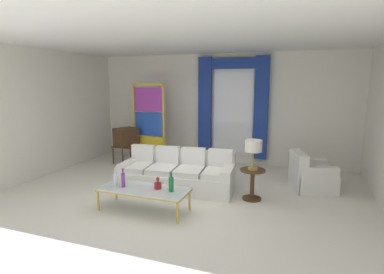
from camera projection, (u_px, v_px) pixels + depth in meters
ground_plane at (180, 197)px, 6.03m from camera, size 16.00×16.00×0.00m
wall_rear at (220, 109)px, 8.60m from camera, size 8.00×0.12×3.00m
wall_left at (50, 112)px, 7.55m from camera, size 0.12×7.00×3.00m
ceiling_slab at (193, 43)px, 6.24m from camera, size 8.00×7.60×0.04m
curtained_window at (232, 101)px, 8.28m from camera, size 2.00×0.17×2.70m
couch_white_long at (178, 174)px, 6.51m from camera, size 2.41×1.12×0.86m
coffee_table at (144, 190)px, 5.34m from camera, size 1.58×0.63×0.41m
bottle_blue_decanter at (158, 185)px, 5.31m from camera, size 0.13×0.13×0.21m
bottle_crystal_tall at (115, 179)px, 5.42m from camera, size 0.07×0.07×0.35m
bottle_amber_squat at (123, 179)px, 5.40m from camera, size 0.07×0.07×0.34m
bottle_ruby_flask at (171, 183)px, 5.17m from camera, size 0.08×0.08×0.35m
vintage_tv at (126, 138)px, 8.41m from camera, size 0.71×0.75×1.35m
armchair_white at (310, 176)px, 6.44m from camera, size 1.01×1.00×0.80m
stained_glass_divider at (149, 126)px, 8.42m from camera, size 0.95×0.05×2.20m
peacock_figurine at (160, 161)px, 7.96m from camera, size 0.44×0.60×0.50m
round_side_table at (252, 182)px, 5.88m from camera, size 0.48×0.48×0.59m
table_lamp_brass at (254, 147)px, 5.76m from camera, size 0.32×0.32×0.57m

